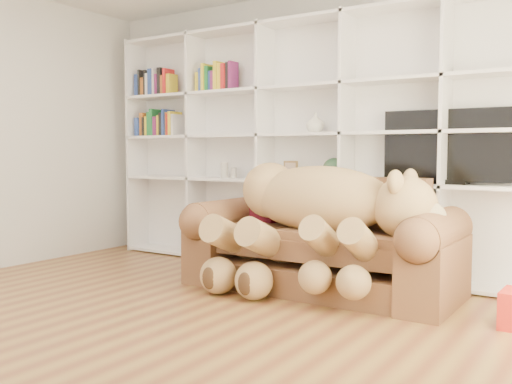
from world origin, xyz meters
The scene contains 13 objects.
floor centered at (0.00, 0.00, 0.00)m, with size 5.00×5.00×0.00m, color brown.
wall_back centered at (0.00, 2.50, 1.35)m, with size 5.00×0.02×2.70m, color silver.
bookshelf centered at (-0.24, 2.36, 1.31)m, with size 4.43×0.35×2.40m.
sofa centered at (0.51, 1.68, 0.35)m, with size 2.19×0.95×0.92m.
teddy_bear centered at (0.54, 1.49, 0.66)m, with size 1.80×0.94×1.04m.
throw_pillow centered at (-0.14, 1.83, 0.69)m, with size 0.44×0.14×0.44m, color #520E18.
tv centered at (1.32, 2.35, 1.17)m, with size 1.05×0.18×0.62m.
picture_frame centered at (-0.15, 2.30, 0.96)m, with size 0.14×0.03×0.17m, color brown.
green_vase centered at (0.31, 2.30, 0.97)m, with size 0.21×0.21×0.21m, color #2A5234.
figurine_tall centered at (-0.95, 2.30, 0.94)m, with size 0.08×0.08×0.16m, color beige.
figurine_short centered at (-0.83, 2.30, 0.92)m, with size 0.06×0.06×0.11m, color beige.
snow_globe centered at (-0.56, 2.30, 0.92)m, with size 0.11×0.11×0.11m, color silver.
shelf_vase centered at (0.12, 2.30, 1.41)m, with size 0.18×0.18×0.18m, color white.
Camera 1 is at (2.60, -2.50, 1.13)m, focal length 40.00 mm.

